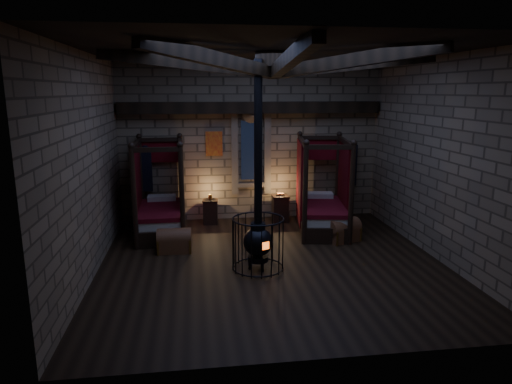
{
  "coord_description": "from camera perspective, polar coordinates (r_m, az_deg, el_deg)",
  "views": [
    {
      "loc": [
        -1.52,
        -8.76,
        3.49
      ],
      "look_at": [
        -0.25,
        0.6,
        1.38
      ],
      "focal_mm": 32.0,
      "sensor_mm": 36.0,
      "label": 1
    }
  ],
  "objects": [
    {
      "name": "trunk_right",
      "position": [
        11.01,
        10.82,
        -4.79
      ],
      "size": [
        0.88,
        0.72,
        0.56
      ],
      "rotation": [
        0.0,
        0.0,
        0.37
      ],
      "color": "brown",
      "rests_on": "ground"
    },
    {
      "name": "stove",
      "position": [
        9.03,
        0.26,
        -5.88
      ],
      "size": [
        1.03,
        1.03,
        4.05
      ],
      "rotation": [
        0.0,
        0.0,
        0.42
      ],
      "color": "black",
      "rests_on": "ground"
    },
    {
      "name": "nightstand_left",
      "position": [
        12.24,
        -5.71,
        -2.41
      ],
      "size": [
        0.44,
        0.42,
        0.8
      ],
      "rotation": [
        0.0,
        0.0,
        -0.08
      ],
      "color": "black",
      "rests_on": "ground"
    },
    {
      "name": "bed_right",
      "position": [
        11.72,
        8.21,
        -1.97
      ],
      "size": [
        1.5,
        2.37,
        2.31
      ],
      "rotation": [
        0.0,
        0.0,
        -0.16
      ],
      "color": "black",
      "rests_on": "ground"
    },
    {
      "name": "bed_left",
      "position": [
        11.57,
        -11.76,
        -2.34
      ],
      "size": [
        1.23,
        2.23,
        2.29
      ],
      "rotation": [
        0.0,
        0.0,
        0.03
      ],
      "color": "black",
      "rests_on": "ground"
    },
    {
      "name": "nightstand_right",
      "position": [
        12.38,
        3.03,
        -2.04
      ],
      "size": [
        0.46,
        0.44,
        0.79
      ],
      "rotation": [
        0.0,
        0.0,
        -0.01
      ],
      "color": "black",
      "rests_on": "ground"
    },
    {
      "name": "trunk_left",
      "position": [
        10.28,
        -10.16,
        -6.06
      ],
      "size": [
        0.75,
        0.48,
        0.54
      ],
      "rotation": [
        0.0,
        0.0,
        -0.02
      ],
      "color": "brown",
      "rests_on": "ground"
    },
    {
      "name": "room",
      "position": [
        8.99,
        2.09,
        14.19
      ],
      "size": [
        7.02,
        7.02,
        4.29
      ],
      "color": "black",
      "rests_on": "ground"
    }
  ]
}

